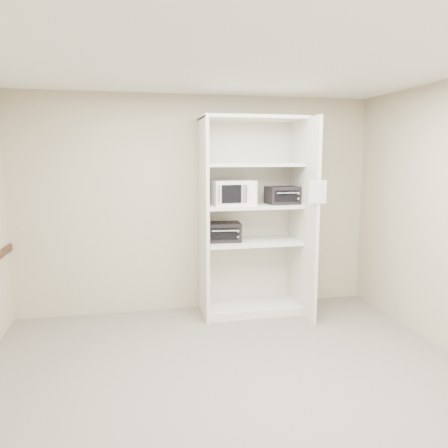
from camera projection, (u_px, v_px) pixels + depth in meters
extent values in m
cube|color=#655E54|center=(234.00, 383.00, 3.78)|extent=(4.50, 4.00, 0.01)
cube|color=white|center=(235.00, 58.00, 3.37)|extent=(4.50, 4.00, 0.01)
cube|color=tan|center=(198.00, 204.00, 5.51)|extent=(4.50, 0.02, 2.70)
cube|color=tan|center=(355.00, 316.00, 1.64)|extent=(4.50, 0.02, 2.70)
cube|color=beige|center=(204.00, 220.00, 5.23)|extent=(0.04, 0.60, 2.40)
cube|color=beige|center=(303.00, 218.00, 5.33)|extent=(0.04, 0.90, 2.40)
cube|color=beige|center=(246.00, 215.00, 5.65)|extent=(1.24, 0.02, 2.40)
cube|color=beige|center=(251.00, 307.00, 5.55)|extent=(1.16, 0.56, 0.10)
cube|color=beige|center=(251.00, 242.00, 5.42)|extent=(1.16, 0.56, 0.04)
cube|color=beige|center=(252.00, 206.00, 5.35)|extent=(1.16, 0.56, 0.04)
cube|color=beige|center=(252.00, 165.00, 5.27)|extent=(1.16, 0.56, 0.04)
cube|color=beige|center=(253.00, 118.00, 5.19)|extent=(1.24, 0.60, 0.04)
cube|color=white|center=(233.00, 193.00, 5.26)|extent=(0.50, 0.38, 0.30)
cube|color=black|center=(282.00, 195.00, 5.36)|extent=(0.39, 0.31, 0.22)
cube|color=black|center=(223.00, 232.00, 5.35)|extent=(0.44, 0.35, 0.23)
cube|color=white|center=(318.00, 192.00, 4.83)|extent=(0.20, 0.02, 0.25)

